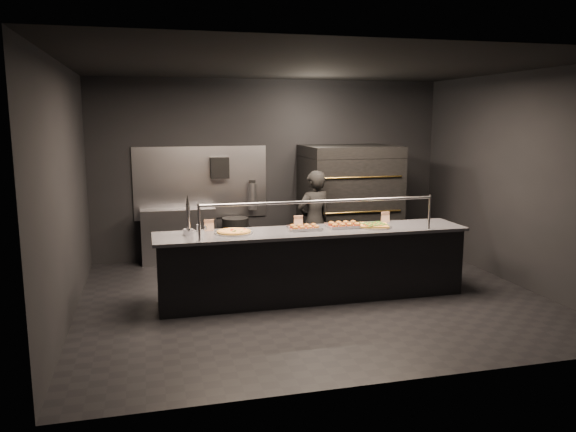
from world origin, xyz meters
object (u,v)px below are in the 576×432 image
at_px(pizza_oven, 349,202).
at_px(square_pizza, 374,226).
at_px(prep_shelf, 179,236).
at_px(fire_extinguisher, 252,196).
at_px(service_counter, 313,264).
at_px(trash_bin, 236,239).
at_px(beer_tap, 188,224).
at_px(worker, 314,222).
at_px(slider_tray_b, 344,225).
at_px(round_pizza, 234,232).
at_px(slider_tray_a, 305,228).
at_px(towel_dispenser, 219,168).

distance_m(pizza_oven, square_pizza, 1.93).
distance_m(prep_shelf, fire_extinguisher, 1.39).
bearing_deg(service_counter, trash_bin, 107.21).
distance_m(beer_tap, trash_bin, 2.42).
distance_m(prep_shelf, trash_bin, 0.93).
bearing_deg(pizza_oven, worker, -140.27).
xyz_separation_m(slider_tray_b, square_pizza, (0.39, -0.10, -0.01)).
height_order(round_pizza, slider_tray_b, slider_tray_b).
bearing_deg(pizza_oven, round_pizza, -140.61).
distance_m(beer_tap, round_pizza, 0.58).
relative_size(round_pizza, slider_tray_a, 1.05).
xyz_separation_m(beer_tap, slider_tray_b, (2.06, 0.02, -0.12)).
distance_m(fire_extinguisher, square_pizza, 2.69).
bearing_deg(pizza_oven, square_pizza, -100.43).
relative_size(prep_shelf, round_pizza, 2.43).
bearing_deg(prep_shelf, slider_tray_b, -47.19).
bearing_deg(worker, round_pizza, 22.42).
xyz_separation_m(pizza_oven, slider_tray_a, (-1.30, -1.84, -0.02)).
bearing_deg(trash_bin, slider_tray_b, -61.47).
relative_size(pizza_oven, square_pizza, 4.08).
xyz_separation_m(service_counter, square_pizza, (0.85, -0.00, 0.47)).
height_order(pizza_oven, fire_extinguisher, pizza_oven).
xyz_separation_m(towel_dispenser, worker, (1.28, -1.17, -0.76)).
height_order(service_counter, beer_tap, beer_tap).
distance_m(pizza_oven, beer_tap, 3.34).
distance_m(prep_shelf, slider_tray_b, 3.08).
xyz_separation_m(fire_extinguisher, round_pizza, (-0.68, -2.33, -0.12)).
bearing_deg(towel_dispenser, slider_tray_a, -71.07).
relative_size(pizza_oven, worker, 1.21).
height_order(beer_tap, square_pizza, beer_tap).
bearing_deg(service_counter, square_pizza, -0.12).
distance_m(prep_shelf, slider_tray_a, 2.76).
relative_size(towel_dispenser, round_pizza, 0.71).
xyz_separation_m(round_pizza, square_pizza, (1.88, -0.07, 0.00)).
bearing_deg(slider_tray_b, square_pizza, -13.92).
distance_m(pizza_oven, worker, 1.08).
height_order(service_counter, trash_bin, service_counter).
bearing_deg(fire_extinguisher, square_pizza, -63.46).
distance_m(fire_extinguisher, round_pizza, 2.43).
bearing_deg(towel_dispenser, service_counter, -69.37).
distance_m(service_counter, fire_extinguisher, 2.50).
xyz_separation_m(pizza_oven, slider_tray_b, (-0.74, -1.81, -0.02)).
bearing_deg(prep_shelf, fire_extinguisher, 3.66).
distance_m(prep_shelf, towel_dispenser, 1.31).
distance_m(towel_dispenser, worker, 1.90).
relative_size(service_counter, beer_tap, 8.04).
distance_m(towel_dispenser, slider_tray_a, 2.54).
bearing_deg(trash_bin, round_pizza, -99.39).
relative_size(pizza_oven, slider_tray_b, 4.12).
distance_m(slider_tray_a, worker, 1.27).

